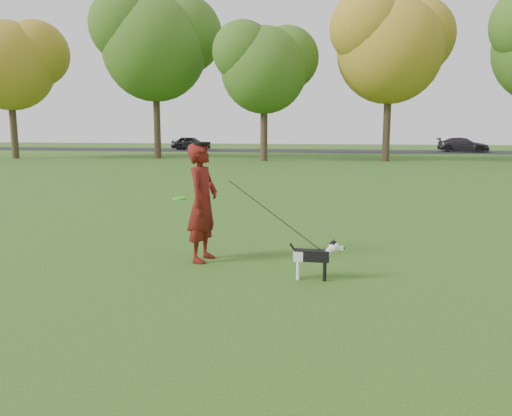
% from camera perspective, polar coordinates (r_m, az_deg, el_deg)
% --- Properties ---
extents(ground, '(120.00, 120.00, 0.00)m').
position_cam_1_polar(ground, '(7.99, 1.44, -6.93)').
color(ground, '#285116').
rests_on(ground, ground).
extents(road, '(120.00, 7.00, 0.02)m').
position_cam_1_polar(road, '(47.66, 8.38, 6.46)').
color(road, black).
rests_on(road, ground).
extents(man, '(0.57, 0.78, 1.98)m').
position_cam_1_polar(man, '(8.30, -6.12, 0.63)').
color(man, '#5C110D').
rests_on(man, ground).
extents(dog, '(0.81, 0.16, 0.61)m').
position_cam_1_polar(dog, '(7.38, 6.86, -5.33)').
color(dog, black).
rests_on(dog, ground).
extents(car_left, '(3.98, 1.93, 1.31)m').
position_cam_1_polar(car_left, '(49.79, -7.42, 7.36)').
color(car_left, black).
rests_on(car_left, road).
extents(car_right, '(4.73, 2.84, 1.28)m').
position_cam_1_polar(car_right, '(48.83, 22.58, 6.69)').
color(car_right, '#252026').
rests_on(car_right, road).
extents(man_held_items, '(2.52, 0.90, 1.57)m').
position_cam_1_polar(man_held_items, '(7.67, 2.02, -0.75)').
color(man_held_items, '#3FDF1C').
rests_on(man_held_items, ground).
extents(tree_row, '(51.74, 8.86, 12.01)m').
position_cam_1_polar(tree_row, '(34.15, 5.57, 17.91)').
color(tree_row, '#38281C').
rests_on(tree_row, ground).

